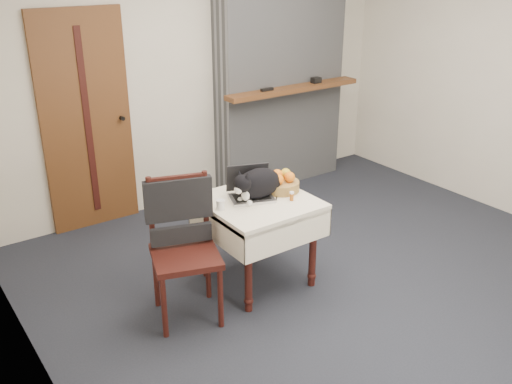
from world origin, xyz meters
TOP-DOWN VIEW (x-y plane):
  - ground at (0.00, 0.00)m, footprint 4.50×4.50m
  - room_shell at (0.00, 0.46)m, footprint 4.52×4.01m
  - door at (-1.20, 1.97)m, footprint 0.82×0.10m
  - chimney at (0.90, 1.85)m, footprint 1.62×0.48m
  - side_table at (-0.54, 0.23)m, footprint 0.78×0.78m
  - laptop at (-0.56, 0.31)m, footprint 0.40×0.37m
  - cat at (-0.51, 0.26)m, footprint 0.56×0.30m
  - cream_jar at (-0.86, 0.25)m, footprint 0.06×0.06m
  - pill_bottle at (-0.34, 0.07)m, footprint 0.03×0.03m
  - fruit_basket at (-0.29, 0.27)m, footprint 0.28×0.28m
  - desk_clutter at (-0.35, 0.28)m, footprint 0.12×0.09m
  - chair at (-1.20, 0.22)m, footprint 0.58×0.57m

SIDE VIEW (x-z plane):
  - ground at x=0.00m, z-range 0.00..0.00m
  - side_table at x=-0.54m, z-range 0.24..0.94m
  - chair at x=-1.20m, z-range 0.14..1.16m
  - desk_clutter at x=-0.35m, z-range 0.70..0.71m
  - cream_jar at x=-0.86m, z-range 0.70..0.77m
  - pill_bottle at x=-0.34m, z-range 0.70..0.77m
  - laptop at x=-0.56m, z-range 0.64..0.88m
  - fruit_basket at x=-0.29m, z-range 0.68..0.84m
  - cat at x=-0.51m, z-range 0.68..0.95m
  - door at x=-1.20m, z-range 0.00..2.00m
  - chimney at x=0.90m, z-range 0.00..2.60m
  - room_shell at x=0.00m, z-range 0.46..3.07m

